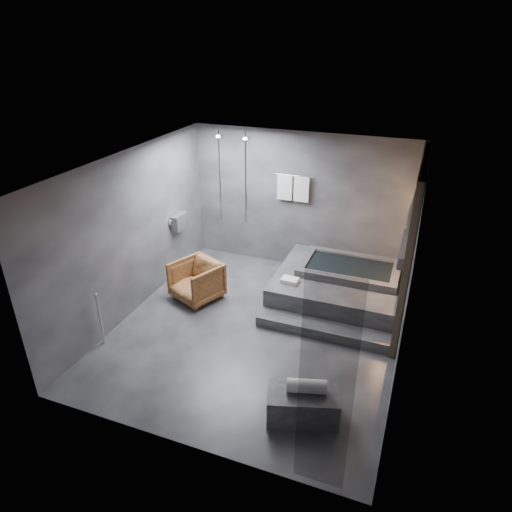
% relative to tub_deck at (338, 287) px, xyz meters
% --- Properties ---
extents(room, '(5.00, 5.04, 2.82)m').
position_rel_tub_deck_xyz_m(room, '(-0.65, -1.21, 1.48)').
color(room, '#29292B').
rests_on(room, ground).
extents(tub_deck, '(2.20, 2.00, 0.50)m').
position_rel_tub_deck_xyz_m(tub_deck, '(0.00, 0.00, 0.00)').
color(tub_deck, '#2E2E30').
rests_on(tub_deck, ground).
extents(tub_step, '(2.20, 0.36, 0.18)m').
position_rel_tub_deck_xyz_m(tub_step, '(0.00, -1.18, -0.16)').
color(tub_step, '#2E2E30').
rests_on(tub_step, ground).
extents(concrete_bench, '(1.01, 0.75, 0.41)m').
position_rel_tub_deck_xyz_m(concrete_bench, '(0.17, -3.01, -0.05)').
color(concrete_bench, '#2E2E31').
rests_on(concrete_bench, ground).
extents(driftwood_chair, '(1.04, 1.05, 0.73)m').
position_rel_tub_deck_xyz_m(driftwood_chair, '(-2.43, -0.91, 0.12)').
color(driftwood_chair, '#4D2A13').
rests_on(driftwood_chair, ground).
extents(rolled_towel, '(0.53, 0.31, 0.18)m').
position_rel_tub_deck_xyz_m(rolled_towel, '(0.20, -2.99, 0.25)').
color(rolled_towel, white).
rests_on(rolled_towel, concrete_bench).
extents(deck_towel, '(0.30, 0.23, 0.08)m').
position_rel_tub_deck_xyz_m(deck_towel, '(-0.75, -0.57, 0.29)').
color(deck_towel, white).
rests_on(deck_towel, tub_deck).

